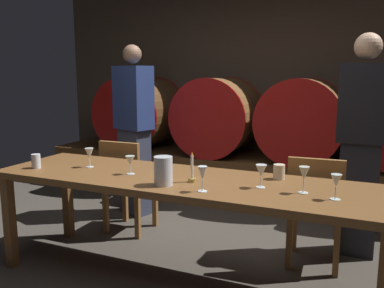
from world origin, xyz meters
name	(u,v)px	position (x,y,z in m)	size (l,w,h in m)	color
ground_plane	(180,278)	(0.00, 0.00, 0.00)	(7.71, 7.71, 0.00)	#3F3A33
back_wall	(270,80)	(0.00, 2.70, 1.40)	(5.93, 0.24, 2.81)	#473A2D
barrel_shelf	(256,177)	(0.00, 2.15, 0.25)	(5.34, 0.90, 0.51)	brown
wine_barrel_far_left	(141,113)	(-1.58, 2.15, 0.97)	(0.93, 0.88, 0.93)	#513319
wine_barrel_center_left	(219,116)	(-0.49, 2.15, 0.97)	(0.93, 0.88, 0.93)	brown
wine_barrel_center_right	(303,120)	(0.51, 2.15, 0.97)	(0.93, 0.88, 0.93)	brown
dining_table	(183,188)	(0.04, -0.02, 0.70)	(2.79, 0.77, 0.77)	brown
chair_left	(126,182)	(-0.84, 0.61, 0.49)	(0.41, 0.41, 0.88)	brown
chair_right	(315,207)	(0.86, 0.57, 0.49)	(0.42, 0.42, 0.88)	brown
guest_left	(134,129)	(-1.05, 1.10, 0.91)	(0.43, 0.34, 1.77)	#33384C
guest_right	(361,144)	(1.15, 0.98, 0.92)	(0.38, 0.24, 1.79)	black
candle_center	(192,174)	(0.13, -0.09, 0.82)	(0.05, 0.05, 0.21)	olive
pitcher	(163,171)	(-0.01, -0.23, 0.86)	(0.12, 0.12, 0.19)	silver
wine_glass_far_left	(89,154)	(-0.77, 0.00, 0.87)	(0.07, 0.07, 0.15)	white
wine_glass_left	(130,161)	(-0.36, -0.07, 0.86)	(0.07, 0.07, 0.13)	silver
wine_glass_center_left	(202,174)	(0.28, -0.27, 0.88)	(0.06, 0.06, 0.16)	white
wine_glass_center_right	(261,172)	(0.59, -0.04, 0.87)	(0.07, 0.07, 0.15)	white
wine_glass_right	(304,174)	(0.85, -0.05, 0.88)	(0.06, 0.06, 0.16)	silver
wine_glass_far_right	(336,182)	(1.04, -0.11, 0.87)	(0.06, 0.06, 0.15)	silver
cup_left	(36,161)	(-1.12, -0.19, 0.82)	(0.07, 0.07, 0.11)	silver
cup_right	(279,172)	(0.65, 0.23, 0.82)	(0.08, 0.08, 0.10)	beige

